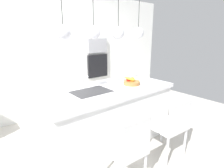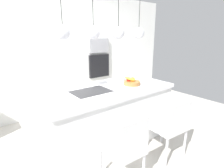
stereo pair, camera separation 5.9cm
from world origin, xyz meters
name	(u,v)px [view 2 (the right image)]	position (x,y,z in m)	size (l,w,h in m)	color
floor	(107,139)	(0.00, 0.00, 0.00)	(6.60, 6.60, 0.00)	#BCB7AD
back_wall	(62,54)	(0.00, 1.65, 1.30)	(6.00, 0.10, 2.60)	white
kitchen_island	(107,115)	(0.00, 0.00, 0.45)	(2.13, 0.97, 0.90)	white
sink_basin	(91,92)	(-0.28, 0.00, 0.90)	(0.56, 0.40, 0.02)	#2D2D30
faucet	(84,79)	(-0.28, 0.21, 1.04)	(0.02, 0.17, 0.22)	silver
fruit_bowl	(132,82)	(0.44, -0.09, 0.94)	(0.27, 0.27, 0.16)	#9E6B38
microwave	(99,46)	(0.91, 1.58, 1.45)	(0.54, 0.08, 0.34)	#9E9EA3
oven	(99,66)	(0.91, 1.58, 0.95)	(0.56, 0.08, 0.56)	black
chair_near	(125,147)	(-0.38, -0.87, 0.48)	(0.43, 0.48, 0.87)	silver
chair_middle	(169,124)	(0.44, -0.87, 0.50)	(0.49, 0.51, 0.87)	silver
pendant_light_left	(63,32)	(-0.66, 0.00, 1.73)	(0.18, 0.18, 0.78)	silver
pendant_light_center_left	(93,32)	(-0.22, 0.00, 1.73)	(0.18, 0.18, 0.78)	silver
pendant_light_center_right	(118,33)	(0.22, 0.00, 1.73)	(0.18, 0.18, 0.78)	silver
pendant_light_right	(139,33)	(0.66, 0.00, 1.73)	(0.18, 0.18, 0.78)	silver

